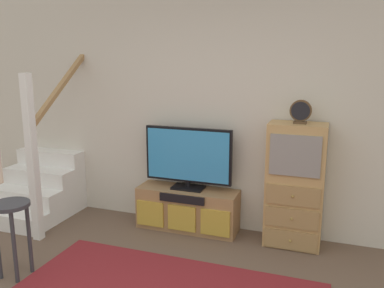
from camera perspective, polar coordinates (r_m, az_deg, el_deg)
The scene contains 7 objects.
back_wall at distance 4.59m, azimuth 4.01°, elevation 4.56°, with size 6.40×0.12×2.70m, color beige.
media_console at distance 4.72m, azimuth -0.64°, elevation -9.16°, with size 1.16×0.38×0.48m.
television at distance 4.55m, azimuth -0.55°, elevation -1.81°, with size 1.01×0.22×0.71m.
side_cabinet at distance 4.35m, azimuth 14.28°, elevation -5.72°, with size 0.58×0.38×1.31m.
desk_clock at distance 4.16m, azimuth 15.05°, elevation 4.40°, with size 0.21×0.08×0.24m.
staircase at distance 5.62m, azimuth -19.52°, elevation -4.93°, with size 1.00×1.36×2.20m.
bar_stool_near at distance 4.01m, azimuth -24.05°, elevation -9.98°, with size 0.34×0.34×0.70m.
Camera 1 is at (1.23, -1.92, 1.97)m, focal length 37.88 mm.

